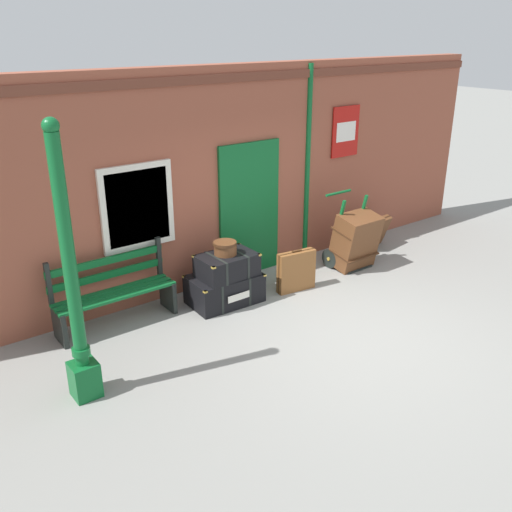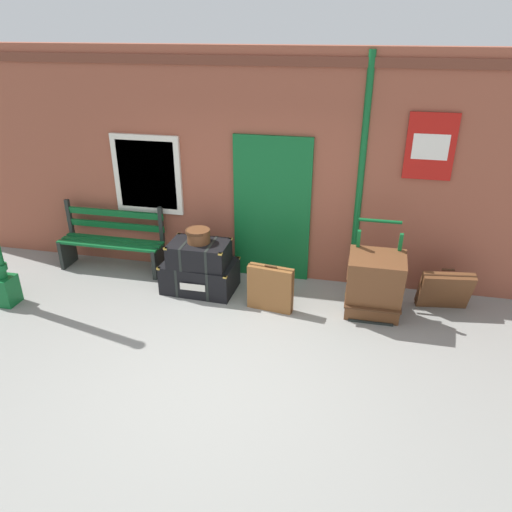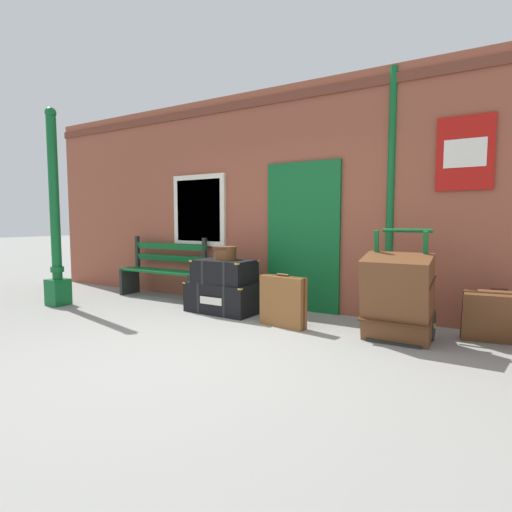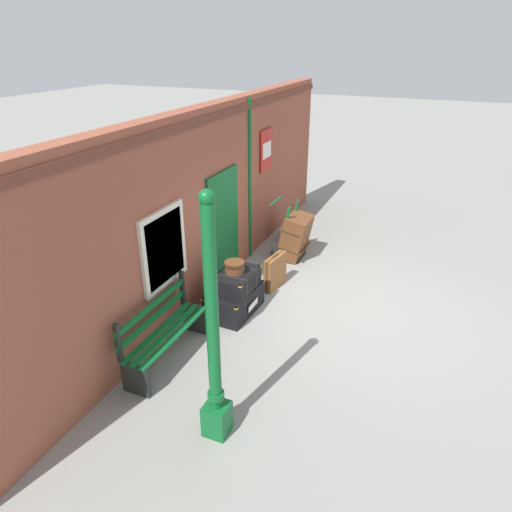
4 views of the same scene
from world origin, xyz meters
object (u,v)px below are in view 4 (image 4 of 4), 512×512
Objects in this scene: platform_bench at (164,332)px; large_brown_trunk at (295,236)px; lamp_post at (214,354)px; steamer_trunk_base at (234,301)px; round_hatbox at (235,266)px; suitcase_slate at (291,226)px; steamer_trunk_middle at (236,281)px; suitcase_brown at (275,271)px; porters_trolley at (287,244)px.

large_brown_trunk is (3.90, -0.60, 0.03)m from platform_bench.
lamp_post reaches higher than steamer_trunk_base.
steamer_trunk_base is 3.11× the size of round_hatbox.
round_hatbox reaches higher than steamer_trunk_base.
suitcase_slate is (4.82, -0.19, -0.16)m from platform_bench.
lamp_post is 4.92m from large_brown_trunk.
round_hatbox is at bearing -13.75° from platform_bench.
steamer_trunk_middle is at bearing 175.17° from large_brown_trunk.
large_brown_trunk is at bearing 3.06° from suitcase_brown.
platform_bench is at bearing 165.49° from suitcase_brown.
steamer_trunk_base is 2.42m from large_brown_trunk.
suitcase_slate is (3.30, 0.19, -0.56)m from round_hatbox.
suitcase_slate is at bearing -2.20° from platform_bench.
porters_trolley is 0.27m from large_brown_trunk.
steamer_trunk_middle is at bearing 20.29° from lamp_post.
round_hatbox is at bearing 178.79° from porters_trolley.
suitcase_brown is at bearing 10.29° from lamp_post.
steamer_trunk_middle is 0.86× the size of large_brown_trunk.
platform_bench is at bearing 166.68° from steamer_trunk_base.
steamer_trunk_middle is 2.39m from porters_trolley.
round_hatbox is 3.35m from suitcase_slate.
porters_trolley reaches higher than platform_bench.
round_hatbox is (1.52, -0.37, 0.40)m from platform_bench.
steamer_trunk_base is 1.28× the size of steamer_trunk_middle.
platform_bench is 3.95m from large_brown_trunk.
suitcase_slate is at bearing 12.20° from suitcase_brown.
porters_trolley is (4.83, 0.88, -0.84)m from lamp_post.
steamer_trunk_base is (2.43, 0.95, -0.90)m from lamp_post.
steamer_trunk_base is (1.51, -0.36, -0.23)m from platform_bench.
porters_trolley is (2.39, -0.07, 0.06)m from steamer_trunk_base.
round_hatbox is (0.02, -0.02, 0.64)m from steamer_trunk_base.
suitcase_brown is (3.51, 0.64, -0.81)m from lamp_post.
lamp_post is 2.76m from steamer_trunk_base.
suitcase_brown is (1.05, -0.27, -0.27)m from steamer_trunk_middle.
steamer_trunk_base is 1.12m from suitcase_brown.
porters_trolley reaches higher than suitcase_brown.
lamp_post is 3.66m from suitcase_brown.
large_brown_trunk is at bearing -90.00° from porters_trolley.
suitcase_slate is at bearing 3.26° from round_hatbox.
steamer_trunk_base is at bearing 178.43° from porters_trolley.
platform_bench is 1.62m from round_hatbox.
lamp_post is 1.74m from platform_bench.
platform_bench reaches higher than suitcase_slate.
steamer_trunk_base is 1.09× the size of large_brown_trunk.
large_brown_trunk is (4.83, 0.71, -0.64)m from lamp_post.
porters_trolley is (3.90, -0.42, -0.17)m from platform_bench.
steamer_trunk_base is at bearing 163.85° from suitcase_brown.
steamer_trunk_middle is (1.53, -0.40, 0.14)m from platform_bench.
suitcase_slate is at bearing 3.70° from steamer_trunk_middle.
large_brown_trunk is at bearing -5.76° from steamer_trunk_base.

